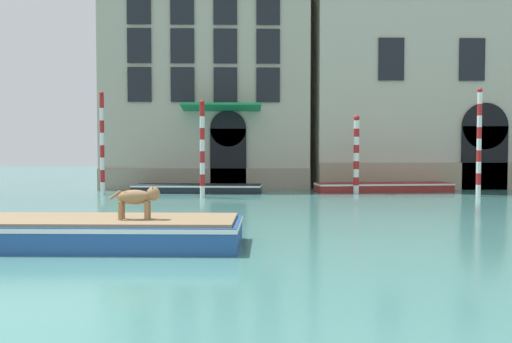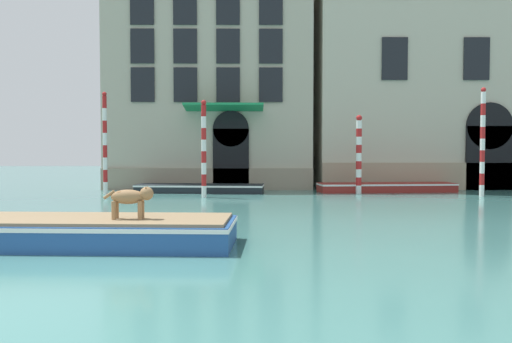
{
  "view_description": "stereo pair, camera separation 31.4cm",
  "coord_description": "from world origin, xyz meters",
  "px_view_note": "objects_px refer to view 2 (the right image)",
  "views": [
    {
      "loc": [
        2.79,
        -5.73,
        1.89
      ],
      "look_at": [
        3.21,
        11.46,
        1.2
      ],
      "focal_mm": 35.0,
      "sensor_mm": 36.0,
      "label": 1
    },
    {
      "loc": [
        3.1,
        -5.74,
        1.89
      ],
      "look_at": [
        3.21,
        11.46,
        1.2
      ],
      "focal_mm": 35.0,
      "sensor_mm": 36.0,
      "label": 2
    }
  ],
  "objects_px": {
    "boat_foreground": "(80,231)",
    "mooring_pole_0": "(483,142)",
    "boat_moored_near_palazzo": "(200,188)",
    "boat_moored_far": "(386,187)",
    "mooring_pole_1": "(359,154)",
    "mooring_pole_3": "(204,148)",
    "dog_on_deck": "(132,197)",
    "mooring_pole_2": "(105,143)"
  },
  "relations": [
    {
      "from": "mooring_pole_0",
      "to": "mooring_pole_3",
      "type": "relative_size",
      "value": 1.14
    },
    {
      "from": "boat_moored_near_palazzo",
      "to": "mooring_pole_2",
      "type": "xyz_separation_m",
      "value": [
        -4.09,
        -0.91,
        2.07
      ]
    },
    {
      "from": "boat_foreground",
      "to": "mooring_pole_2",
      "type": "xyz_separation_m",
      "value": [
        -3.05,
        12.09,
        1.97
      ]
    },
    {
      "from": "boat_foreground",
      "to": "boat_moored_near_palazzo",
      "type": "xyz_separation_m",
      "value": [
        1.04,
        13.0,
        -0.1
      ]
    },
    {
      "from": "mooring_pole_0",
      "to": "mooring_pole_3",
      "type": "distance_m",
      "value": 11.64
    },
    {
      "from": "mooring_pole_1",
      "to": "mooring_pole_3",
      "type": "bearing_deg",
      "value": -164.92
    },
    {
      "from": "boat_foreground",
      "to": "mooring_pole_0",
      "type": "height_order",
      "value": "mooring_pole_0"
    },
    {
      "from": "mooring_pole_2",
      "to": "mooring_pole_3",
      "type": "bearing_deg",
      "value": -18.68
    },
    {
      "from": "dog_on_deck",
      "to": "mooring_pole_0",
      "type": "bearing_deg",
      "value": 42.19
    },
    {
      "from": "boat_moored_far",
      "to": "mooring_pole_1",
      "type": "xyz_separation_m",
      "value": [
        -1.49,
        -0.88,
        1.56
      ]
    },
    {
      "from": "boat_foreground",
      "to": "dog_on_deck",
      "type": "height_order",
      "value": "dog_on_deck"
    },
    {
      "from": "mooring_pole_2",
      "to": "dog_on_deck",
      "type": "bearing_deg",
      "value": -71.36
    },
    {
      "from": "boat_foreground",
      "to": "boat_moored_far",
      "type": "bearing_deg",
      "value": 56.46
    },
    {
      "from": "boat_foreground",
      "to": "dog_on_deck",
      "type": "xyz_separation_m",
      "value": [
        1.1,
        -0.24,
        0.69
      ]
    },
    {
      "from": "boat_moored_far",
      "to": "mooring_pole_2",
      "type": "distance_m",
      "value": 13.0
    },
    {
      "from": "boat_moored_near_palazzo",
      "to": "mooring_pole_3",
      "type": "xyz_separation_m",
      "value": [
        0.42,
        -2.44,
        1.81
      ]
    },
    {
      "from": "mooring_pole_0",
      "to": "mooring_pole_2",
      "type": "height_order",
      "value": "mooring_pole_0"
    },
    {
      "from": "boat_moored_far",
      "to": "mooring_pole_2",
      "type": "xyz_separation_m",
      "value": [
        -12.78,
        -1.18,
        2.05
      ]
    },
    {
      "from": "boat_moored_near_palazzo",
      "to": "mooring_pole_0",
      "type": "height_order",
      "value": "mooring_pole_0"
    },
    {
      "from": "boat_foreground",
      "to": "mooring_pole_1",
      "type": "distance_m",
      "value": 14.95
    },
    {
      "from": "boat_moored_far",
      "to": "boat_moored_near_palazzo",
      "type": "bearing_deg",
      "value": 176.81
    },
    {
      "from": "boat_foreground",
      "to": "mooring_pole_0",
      "type": "relative_size",
      "value": 1.38
    },
    {
      "from": "dog_on_deck",
      "to": "mooring_pole_3",
      "type": "xyz_separation_m",
      "value": [
        0.35,
        10.81,
        1.03
      ]
    },
    {
      "from": "dog_on_deck",
      "to": "boat_moored_near_palazzo",
      "type": "bearing_deg",
      "value": 89.71
    },
    {
      "from": "boat_foreground",
      "to": "mooring_pole_2",
      "type": "relative_size",
      "value": 1.39
    },
    {
      "from": "boat_foreground",
      "to": "mooring_pole_0",
      "type": "bearing_deg",
      "value": 42.35
    },
    {
      "from": "mooring_pole_0",
      "to": "mooring_pole_1",
      "type": "height_order",
      "value": "mooring_pole_0"
    },
    {
      "from": "boat_foreground",
      "to": "boat_moored_far",
      "type": "xyz_separation_m",
      "value": [
        9.73,
        13.27,
        -0.08
      ]
    },
    {
      "from": "dog_on_deck",
      "to": "mooring_pole_3",
      "type": "distance_m",
      "value": 10.86
    },
    {
      "from": "dog_on_deck",
      "to": "mooring_pole_1",
      "type": "xyz_separation_m",
      "value": [
        7.13,
        12.63,
        0.79
      ]
    },
    {
      "from": "boat_moored_near_palazzo",
      "to": "boat_moored_far",
      "type": "height_order",
      "value": "boat_moored_far"
    },
    {
      "from": "boat_moored_far",
      "to": "mooring_pole_0",
      "type": "bearing_deg",
      "value": -40.72
    },
    {
      "from": "dog_on_deck",
      "to": "mooring_pole_0",
      "type": "distance_m",
      "value": 16.38
    },
    {
      "from": "mooring_pole_1",
      "to": "mooring_pole_3",
      "type": "xyz_separation_m",
      "value": [
        -6.78,
        -1.83,
        0.23
      ]
    },
    {
      "from": "dog_on_deck",
      "to": "boat_moored_far",
      "type": "bearing_deg",
      "value": 56.87
    },
    {
      "from": "boat_moored_near_palazzo",
      "to": "mooring_pole_0",
      "type": "distance_m",
      "value": 12.42
    },
    {
      "from": "boat_moored_far",
      "to": "mooring_pole_3",
      "type": "bearing_deg",
      "value": -166.85
    },
    {
      "from": "boat_moored_near_palazzo",
      "to": "mooring_pole_2",
      "type": "distance_m",
      "value": 4.67
    },
    {
      "from": "mooring_pole_0",
      "to": "mooring_pole_3",
      "type": "bearing_deg",
      "value": -178.59
    },
    {
      "from": "mooring_pole_1",
      "to": "mooring_pole_2",
      "type": "relative_size",
      "value": 0.78
    },
    {
      "from": "mooring_pole_0",
      "to": "mooring_pole_1",
      "type": "relative_size",
      "value": 1.29
    },
    {
      "from": "boat_foreground",
      "to": "boat_moored_far",
      "type": "relative_size",
      "value": 0.97
    }
  ]
}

